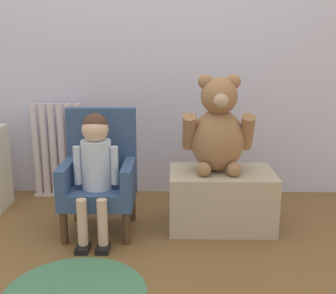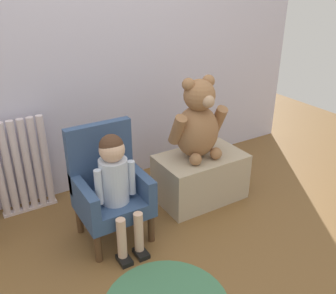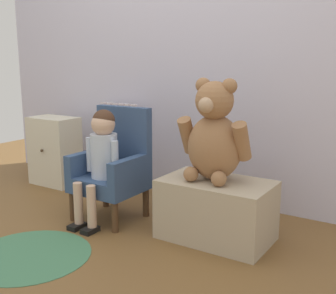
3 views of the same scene
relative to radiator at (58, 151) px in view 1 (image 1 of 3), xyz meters
The scene contains 8 objects.
ground_plane 1.28m from the radiator, 61.19° to the right, with size 6.00×6.00×0.00m, color brown.
back_wall 1.05m from the radiator, 11.91° to the left, with size 3.80×0.05×2.40m, color silver.
radiator is the anchor object (origin of this frame).
child_armchair 0.67m from the radiator, 53.71° to the right, with size 0.42×0.38×0.72m.
child_figure 0.78m from the radiator, 58.76° to the right, with size 0.25×0.35×0.72m.
low_bench 1.25m from the radiator, 24.12° to the right, with size 0.63×0.39×0.35m, color tan.
large_teddy_bear 1.23m from the radiator, 24.08° to the right, with size 0.42×0.30×0.58m.
floor_rug 1.35m from the radiator, 72.63° to the right, with size 0.66×0.66×0.01m, color #417954.
Camera 1 is at (0.24, -1.85, 1.11)m, focal length 45.00 mm.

